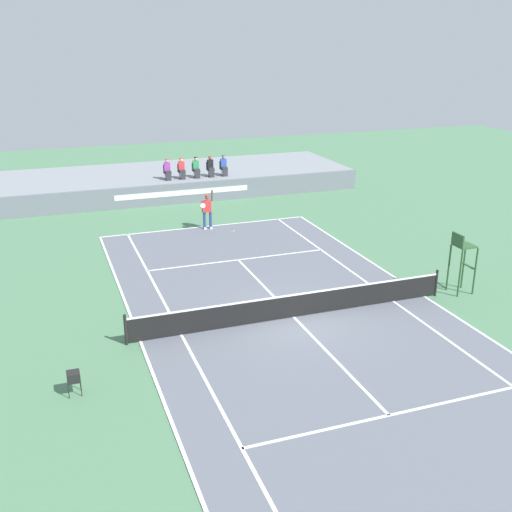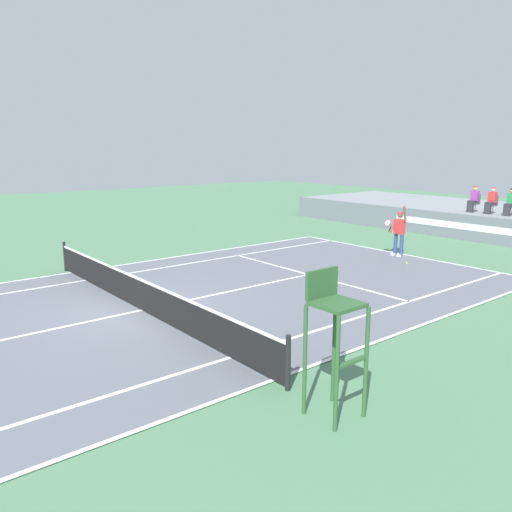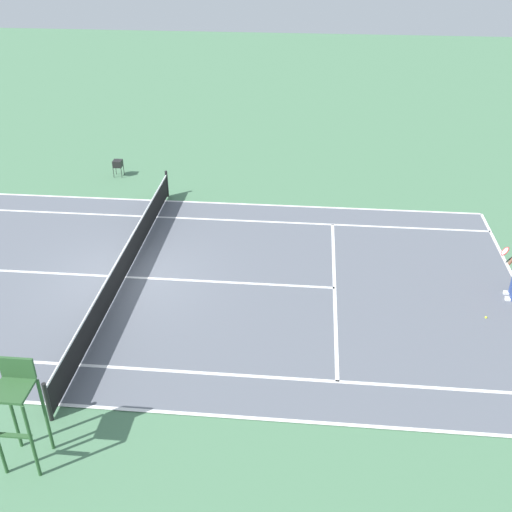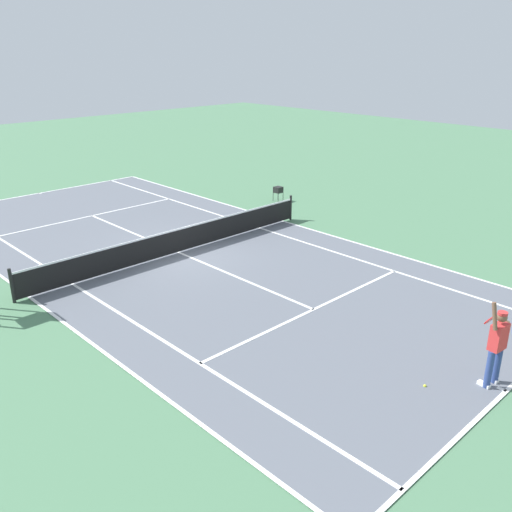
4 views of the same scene
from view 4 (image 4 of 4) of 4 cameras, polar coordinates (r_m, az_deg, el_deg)
ground_plane at (r=20.17m, az=-7.97°, el=0.30°), size 80.00×80.00×0.00m
court at (r=20.16m, az=-7.97°, el=0.33°), size 11.08×23.88×0.03m
net at (r=19.99m, az=-8.04°, el=1.70°), size 11.98×0.10×1.07m
tennis_player at (r=13.09m, az=23.61°, el=-8.49°), size 0.80×0.62×2.08m
tennis_ball at (r=13.00m, az=17.07°, el=-12.72°), size 0.07×0.07×0.07m
ball_hopper at (r=26.67m, az=2.31°, el=6.90°), size 0.36×0.36×0.70m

